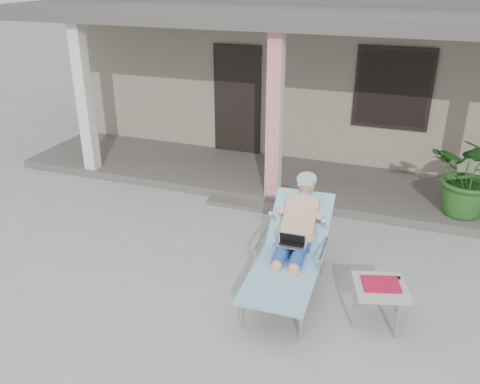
% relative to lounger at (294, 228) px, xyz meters
% --- Properties ---
extents(ground, '(60.00, 60.00, 0.00)m').
position_rel_lounger_xyz_m(ground, '(-0.90, 0.03, -0.79)').
color(ground, '#9E9E99').
rests_on(ground, ground).
extents(house, '(10.40, 5.40, 3.30)m').
position_rel_lounger_xyz_m(house, '(-0.90, 6.52, 0.87)').
color(house, gray).
rests_on(house, ground).
extents(porch_deck, '(10.00, 2.00, 0.15)m').
position_rel_lounger_xyz_m(porch_deck, '(-0.90, 3.03, -0.72)').
color(porch_deck, '#605B56').
rests_on(porch_deck, ground).
extents(porch_overhang, '(10.00, 2.30, 2.85)m').
position_rel_lounger_xyz_m(porch_overhang, '(-0.90, 2.97, 1.99)').
color(porch_overhang, silver).
rests_on(porch_overhang, porch_deck).
extents(porch_step, '(2.00, 0.30, 0.07)m').
position_rel_lounger_xyz_m(porch_step, '(-0.90, 1.88, -0.76)').
color(porch_step, '#605B56').
rests_on(porch_step, ground).
extents(lounger, '(0.81, 2.01, 1.29)m').
position_rel_lounger_xyz_m(lounger, '(0.00, 0.00, 0.00)').
color(lounger, '#B7B7BC').
rests_on(lounger, ground).
extents(side_table, '(0.69, 0.69, 0.50)m').
position_rel_lounger_xyz_m(side_table, '(1.08, -0.36, -0.37)').
color(side_table, '#AAABA6').
rests_on(side_table, ground).
extents(potted_palm, '(1.44, 1.36, 1.28)m').
position_rel_lounger_xyz_m(potted_palm, '(2.06, 2.50, -0.01)').
color(potted_palm, '#26591E').
rests_on(potted_palm, porch_deck).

